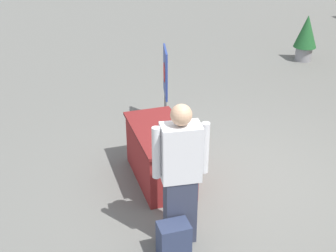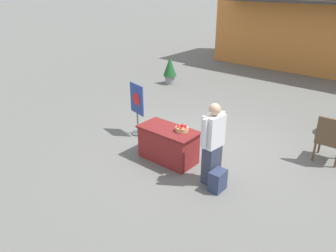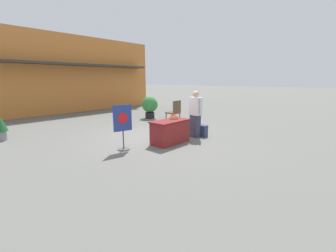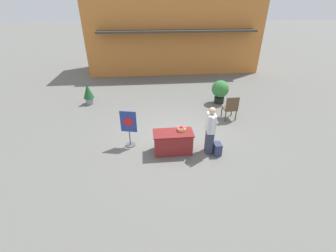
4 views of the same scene
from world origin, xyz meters
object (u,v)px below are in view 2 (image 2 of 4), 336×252
(backpack, at_px, (218,181))
(poster_board, at_px, (137,107))
(person_visitor, at_px, (213,144))
(display_table, at_px, (168,144))
(potted_plant_near_left, at_px, (170,69))
(patio_chair, at_px, (330,138))
(apple_basket, at_px, (182,128))

(backpack, height_order, poster_board, poster_board)
(person_visitor, distance_m, backpack, 0.72)
(display_table, xyz_separation_m, potted_plant_near_left, (-3.72, 4.59, 0.20))
(potted_plant_near_left, bearing_deg, patio_chair, -20.37)
(apple_basket, bearing_deg, person_visitor, -14.24)
(patio_chair, bearing_deg, poster_board, 108.80)
(apple_basket, distance_m, patio_chair, 3.24)
(poster_board, xyz_separation_m, potted_plant_near_left, (-2.23, 4.04, -0.15))
(potted_plant_near_left, bearing_deg, person_visitor, -43.68)
(display_table, bearing_deg, apple_basket, 17.82)
(patio_chair, relative_size, potted_plant_near_left, 1.03)
(display_table, height_order, apple_basket, apple_basket)
(display_table, distance_m, potted_plant_near_left, 5.91)
(poster_board, bearing_deg, display_table, 83.26)
(potted_plant_near_left, bearing_deg, backpack, -43.16)
(backpack, relative_size, poster_board, 0.31)
(apple_basket, bearing_deg, backpack, -18.33)
(patio_chair, bearing_deg, backpack, 150.20)
(person_visitor, relative_size, poster_board, 1.24)
(poster_board, height_order, patio_chair, poster_board)
(backpack, distance_m, potted_plant_near_left, 7.14)
(apple_basket, bearing_deg, potted_plant_near_left, 131.87)
(poster_board, distance_m, potted_plant_near_left, 4.62)
(display_table, bearing_deg, potted_plant_near_left, 129.08)
(apple_basket, distance_m, person_visitor, 0.95)
(apple_basket, xyz_separation_m, person_visitor, (0.92, -0.23, 0.03))
(apple_basket, bearing_deg, display_table, -162.18)
(apple_basket, height_order, backpack, apple_basket)
(apple_basket, height_order, person_visitor, person_visitor)
(backpack, bearing_deg, display_table, 168.77)
(apple_basket, height_order, patio_chair, patio_chair)
(display_table, bearing_deg, person_visitor, -6.41)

